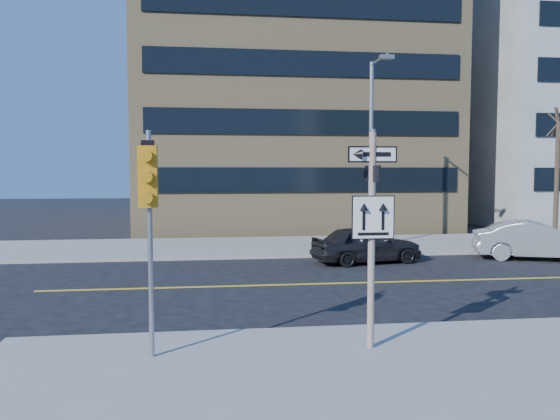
{
  "coord_description": "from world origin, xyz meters",
  "views": [
    {
      "loc": [
        -2.93,
        -12.21,
        3.44
      ],
      "look_at": [
        -0.88,
        4.0,
        2.28
      ],
      "focal_mm": 35.0,
      "sensor_mm": 36.0,
      "label": 1
    }
  ],
  "objects": [
    {
      "name": "parked_car_b",
      "position": [
        9.61,
        7.51,
        0.75
      ],
      "size": [
        2.96,
        4.79,
        1.49
      ],
      "primitive_type": "imported",
      "rotation": [
        0.0,
        0.0,
        1.24
      ],
      "color": "gray",
      "rests_on": "ground"
    },
    {
      "name": "streetlight_a",
      "position": [
        4.0,
        10.76,
        4.76
      ],
      "size": [
        0.55,
        2.25,
        8.0
      ],
      "color": "gray",
      "rests_on": "far_sidewalk"
    },
    {
      "name": "sign_pole",
      "position": [
        0.0,
        -2.51,
        2.44
      ],
      "size": [
        0.92,
        0.92,
        4.06
      ],
      "color": "silver",
      "rests_on": "near_sidewalk"
    },
    {
      "name": "street_tree_west",
      "position": [
        13.0,
        11.3,
        5.52
      ],
      "size": [
        1.8,
        1.8,
        6.35
      ],
      "color": "#362920",
      "rests_on": "far_sidewalk"
    },
    {
      "name": "building_brick",
      "position": [
        2.0,
        25.0,
        9.0
      ],
      "size": [
        18.0,
        18.0,
        18.0
      ],
      "primitive_type": "cube",
      "color": "tan",
      "rests_on": "ground"
    },
    {
      "name": "parked_car_a",
      "position": [
        2.85,
        7.62,
        0.7
      ],
      "size": [
        2.4,
        4.37,
        1.41
      ],
      "primitive_type": "imported",
      "rotation": [
        0.0,
        0.0,
        1.76
      ],
      "color": "black",
      "rests_on": "ground"
    },
    {
      "name": "ground",
      "position": [
        0.0,
        0.0,
        0.0
      ],
      "size": [
        120.0,
        120.0,
        0.0
      ],
      "primitive_type": "plane",
      "color": "black",
      "rests_on": "ground"
    },
    {
      "name": "traffic_signal",
      "position": [
        -4.0,
        -2.66,
        3.03
      ],
      "size": [
        0.32,
        0.45,
        4.0
      ],
      "color": "gray",
      "rests_on": "near_sidewalk"
    }
  ]
}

